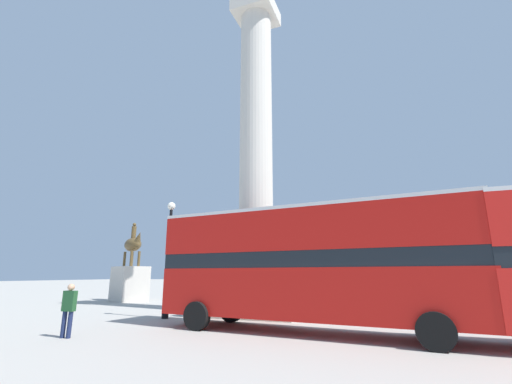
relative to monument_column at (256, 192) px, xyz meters
The scene contains 6 objects.
ground_plane 6.38m from the monument_column, ahead, with size 200.00×200.00×0.00m, color #ADA89E.
monument_column is the anchor object (origin of this frame).
bus_a 7.47m from the monument_column, 51.37° to the right, with size 11.15×3.49×4.27m.
equestrian_statue 13.49m from the monument_column, 160.59° to the left, with size 3.47×3.13×5.90m.
street_lamp 5.80m from the monument_column, 132.57° to the right, with size 0.38×0.38×5.39m.
pedestrian_near_lamp 10.64m from the monument_column, 109.58° to the right, with size 0.45×0.22×1.66m.
Camera 1 is at (6.79, -17.11, 1.96)m, focal length 24.00 mm.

